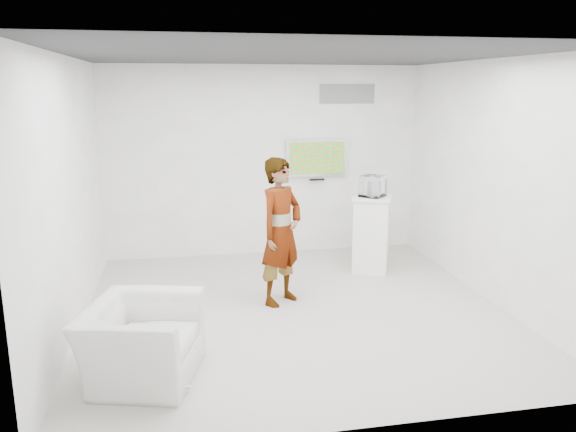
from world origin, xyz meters
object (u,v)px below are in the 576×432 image
(armchair, at_px, (142,341))
(person, at_px, (281,232))
(tv, at_px, (317,158))
(pedestal, at_px, (371,234))
(floor_uplight, at_px, (358,252))

(armchair, bearing_deg, person, -29.25)
(tv, bearing_deg, person, -114.25)
(tv, height_order, pedestal, tv)
(armchair, xyz_separation_m, pedestal, (3.12, 2.59, 0.20))
(armchair, bearing_deg, pedestal, -34.62)
(tv, relative_size, floor_uplight, 3.72)
(tv, bearing_deg, armchair, -124.39)
(person, relative_size, pedestal, 1.64)
(person, xyz_separation_m, armchair, (-1.61, -1.61, -0.56))
(tv, relative_size, pedestal, 0.90)
(tv, height_order, floor_uplight, tv)
(tv, distance_m, armchair, 4.71)
(tv, height_order, armchair, tv)
(person, distance_m, armchair, 2.34)
(pedestal, bearing_deg, floor_uplight, 92.25)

